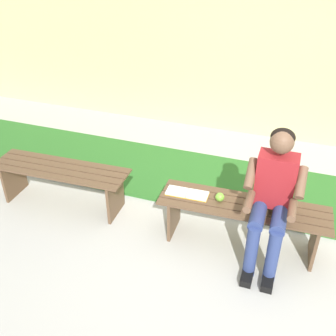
# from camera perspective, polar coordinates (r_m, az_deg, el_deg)

# --- Properties ---
(ground_plane) EXTENTS (10.00, 7.00, 0.04)m
(ground_plane) POSITION_cam_1_polar(r_m,az_deg,el_deg) (3.59, -9.45, -17.59)
(ground_plane) COLOR #B2B2AD
(grass_strip) EXTENTS (9.00, 1.21, 0.03)m
(grass_strip) POSITION_cam_1_polar(r_m,az_deg,el_deg) (4.94, 1.04, -0.92)
(grass_strip) COLOR #2D6B28
(grass_strip) RESTS_ON ground
(brick_wall) EXTENTS (9.50, 0.24, 2.74)m
(brick_wall) POSITION_cam_1_polar(r_m,az_deg,el_deg) (5.77, 11.42, 18.02)
(brick_wall) COLOR #D1C684
(brick_wall) RESTS_ON ground
(bench_near) EXTENTS (1.60, 0.48, 0.47)m
(bench_near) POSITION_cam_1_polar(r_m,az_deg,el_deg) (3.80, 10.77, -6.73)
(bench_near) COLOR brown
(bench_near) RESTS_ON ground
(bench_far) EXTENTS (1.52, 0.48, 0.47)m
(bench_far) POSITION_cam_1_polar(r_m,az_deg,el_deg) (4.43, -15.29, -1.32)
(bench_far) COLOR brown
(bench_far) RESTS_ON ground
(person_seated) EXTENTS (0.50, 0.69, 1.28)m
(person_seated) POSITION_cam_1_polar(r_m,az_deg,el_deg) (3.50, 14.97, -3.91)
(person_seated) COLOR maroon
(person_seated) RESTS_ON ground
(apple) EXTENTS (0.09, 0.09, 0.09)m
(apple) POSITION_cam_1_polar(r_m,az_deg,el_deg) (3.72, 7.55, -4.22)
(apple) COLOR #72B738
(apple) RESTS_ON bench_near
(book_open) EXTENTS (0.42, 0.17, 0.02)m
(book_open) POSITION_cam_1_polar(r_m,az_deg,el_deg) (3.80, 2.81, -3.72)
(book_open) COLOR white
(book_open) RESTS_ON bench_near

